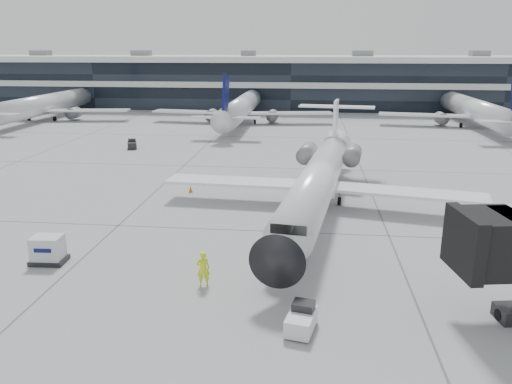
# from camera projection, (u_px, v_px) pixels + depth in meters

# --- Properties ---
(ground) EXTENTS (220.00, 220.00, 0.00)m
(ground) POSITION_uv_depth(u_px,v_px,m) (250.00, 231.00, 36.57)
(ground) COLOR #98989B
(ground) RESTS_ON ground
(terminal) EXTENTS (170.00, 22.00, 10.00)m
(terminal) POSITION_uv_depth(u_px,v_px,m) (293.00, 84.00, 113.49)
(terminal) COLOR black
(terminal) RESTS_ON ground
(bg_jet_left) EXTENTS (32.00, 40.00, 9.60)m
(bg_jet_left) POSITION_uv_depth(u_px,v_px,m) (48.00, 119.00, 93.76)
(bg_jet_left) COLOR silver
(bg_jet_left) RESTS_ON ground
(bg_jet_center) EXTENTS (32.00, 40.00, 9.60)m
(bg_jet_center) POSITION_uv_depth(u_px,v_px,m) (242.00, 122.00, 89.93)
(bg_jet_center) COLOR silver
(bg_jet_center) RESTS_ON ground
(bg_jet_right) EXTENTS (32.00, 40.00, 9.60)m
(bg_jet_right) POSITION_uv_depth(u_px,v_px,m) (472.00, 126.00, 85.78)
(bg_jet_right) COLOR silver
(bg_jet_right) RESTS_ON ground
(regional_jet) EXTENTS (26.49, 33.06, 7.64)m
(regional_jet) POSITION_uv_depth(u_px,v_px,m) (319.00, 178.00, 41.12)
(regional_jet) COLOR white
(regional_jet) RESTS_ON ground
(ramp_worker) EXTENTS (0.86, 0.70, 2.05)m
(ramp_worker) POSITION_uv_depth(u_px,v_px,m) (203.00, 269.00, 27.85)
(ramp_worker) COLOR #E0FF1A
(ramp_worker) RESTS_ON ground
(baggage_tug) EXTENTS (1.59, 2.23, 1.29)m
(baggage_tug) POSITION_uv_depth(u_px,v_px,m) (301.00, 320.00, 23.48)
(baggage_tug) COLOR silver
(baggage_tug) RESTS_ON ground
(cargo_uld) EXTENTS (2.16, 1.65, 1.70)m
(cargo_uld) POSITION_uv_depth(u_px,v_px,m) (48.00, 250.00, 30.89)
(cargo_uld) COLOR black
(cargo_uld) RESTS_ON ground
(traffic_cone) EXTENTS (0.52, 0.52, 0.62)m
(traffic_cone) POSITION_uv_depth(u_px,v_px,m) (191.00, 189.00, 46.20)
(traffic_cone) COLOR orange
(traffic_cone) RESTS_ON ground
(far_tug) EXTENTS (1.73, 2.21, 1.24)m
(far_tug) POSITION_uv_depth(u_px,v_px,m) (132.00, 144.00, 66.36)
(far_tug) COLOR black
(far_tug) RESTS_ON ground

